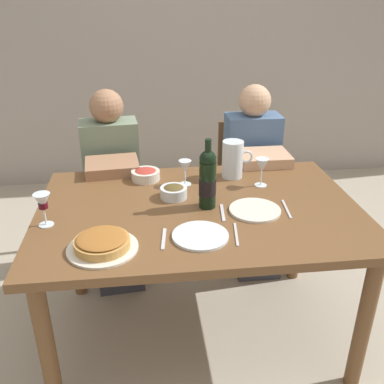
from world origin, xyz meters
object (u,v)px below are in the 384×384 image
at_px(dining_table, 199,224).
at_px(chair_right, 245,177).
at_px(salad_bowl, 146,174).
at_px(diner_right, 255,174).
at_px(wine_glass_right_diner, 262,166).
at_px(dinner_plate_right_setting, 200,236).
at_px(olive_bowl, 174,191).
at_px(water_pitcher, 233,161).
at_px(dinner_plate_left_setting, 255,210).
at_px(wine_bottle, 208,179).
at_px(wine_glass_left_diner, 185,168).
at_px(diner_left, 113,183).
at_px(baked_tart, 102,243).
at_px(chair_left, 114,185).
at_px(wine_glass_centre, 43,203).

xyz_separation_m(dining_table, chair_right, (0.45, 0.91, -0.17)).
height_order(salad_bowl, diner_right, diner_right).
bearing_deg(wine_glass_right_diner, dinner_plate_right_setting, -129.02).
xyz_separation_m(salad_bowl, olive_bowl, (0.13, -0.24, 0.00)).
distance_m(water_pitcher, diner_right, 0.47).
height_order(dinner_plate_right_setting, diner_right, diner_right).
bearing_deg(dinner_plate_left_setting, wine_bottle, 160.09).
bearing_deg(wine_glass_right_diner, wine_bottle, -147.35).
height_order(water_pitcher, wine_glass_left_diner, water_pitcher).
xyz_separation_m(dinner_plate_right_setting, diner_left, (-0.41, 0.91, -0.15)).
bearing_deg(baked_tart, diner_right, 48.60).
distance_m(dining_table, chair_right, 1.03).
height_order(water_pitcher, salad_bowl, water_pitcher).
bearing_deg(chair_left, wine_bottle, 114.00).
bearing_deg(chair_right, dining_table, 63.92).
height_order(dining_table, diner_right, diner_right).
height_order(olive_bowl, chair_right, chair_right).
xyz_separation_m(water_pitcher, chair_right, (0.23, 0.58, -0.35)).
distance_m(wine_bottle, olive_bowl, 0.21).
xyz_separation_m(water_pitcher, baked_tart, (-0.65, -0.65, -0.06)).
xyz_separation_m(wine_bottle, chair_right, (0.41, 0.91, -0.40)).
distance_m(olive_bowl, wine_glass_right_diner, 0.47).
bearing_deg(dining_table, olive_bowl, 134.13).
xyz_separation_m(wine_glass_left_diner, diner_right, (0.49, 0.42, -0.24)).
xyz_separation_m(salad_bowl, dinner_plate_right_setting, (0.21, -0.62, -0.02)).
height_order(water_pitcher, dinner_plate_right_setting, water_pitcher).
xyz_separation_m(dining_table, diner_left, (-0.44, 0.65, -0.05)).
height_order(wine_bottle, water_pitcher, wine_bottle).
distance_m(baked_tart, chair_left, 1.23).
height_order(wine_glass_right_diner, diner_right, diner_right).
height_order(water_pitcher, diner_left, diner_left).
height_order(salad_bowl, wine_glass_left_diner, wine_glass_left_diner).
xyz_separation_m(dinner_plate_left_setting, chair_right, (0.20, 0.99, -0.27)).
bearing_deg(olive_bowl, diner_left, 121.62).
bearing_deg(dinner_plate_right_setting, diner_right, 63.00).
bearing_deg(dinner_plate_left_setting, salad_bowl, 139.04).
bearing_deg(baked_tart, dinner_plate_right_setting, 6.55).
bearing_deg(dining_table, chair_right, 63.79).
height_order(dining_table, water_pitcher, water_pitcher).
bearing_deg(dining_table, salad_bowl, 124.56).
xyz_separation_m(wine_bottle, chair_left, (-0.49, 0.88, -0.40)).
height_order(wine_glass_centre, diner_left, diner_left).
bearing_deg(baked_tart, salad_bowl, 74.70).
height_order(wine_bottle, dinner_plate_left_setting, wine_bottle).
xyz_separation_m(baked_tart, dinner_plate_right_setting, (0.39, 0.04, -0.02)).
distance_m(salad_bowl, dinner_plate_right_setting, 0.65).
xyz_separation_m(baked_tart, wine_glass_centre, (-0.26, 0.22, 0.08)).
distance_m(water_pitcher, dinner_plate_right_setting, 0.66).
bearing_deg(diner_left, baked_tart, 85.68).
xyz_separation_m(wine_glass_left_diner, diner_left, (-0.40, 0.39, -0.24)).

